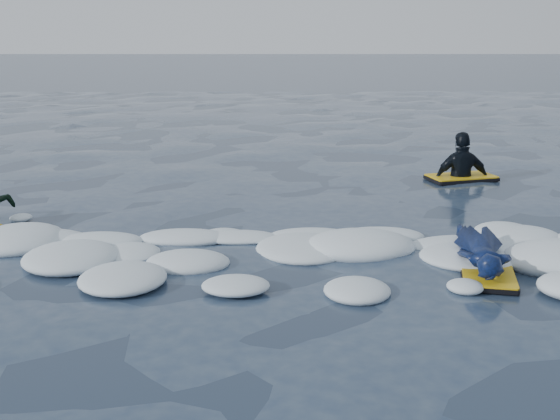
% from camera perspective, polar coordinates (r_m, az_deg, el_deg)
% --- Properties ---
extents(ground, '(120.00, 120.00, 0.00)m').
position_cam_1_polar(ground, '(6.77, -6.36, -6.60)').
color(ground, '#19283C').
rests_on(ground, ground).
extents(foam_band, '(12.00, 3.10, 0.30)m').
position_cam_1_polar(foam_band, '(7.74, -5.56, -3.83)').
color(foam_band, white).
rests_on(foam_band, ground).
extents(prone_woman_unit, '(0.72, 1.52, 0.37)m').
position_cam_1_polar(prone_woman_unit, '(7.53, 16.14, -3.38)').
color(prone_woman_unit, black).
rests_on(prone_woman_unit, ground).
extents(waiting_rider_unit, '(1.22, 0.88, 1.65)m').
position_cam_1_polar(waiting_rider_unit, '(11.91, 14.50, 2.26)').
color(waiting_rider_unit, black).
rests_on(waiting_rider_unit, ground).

